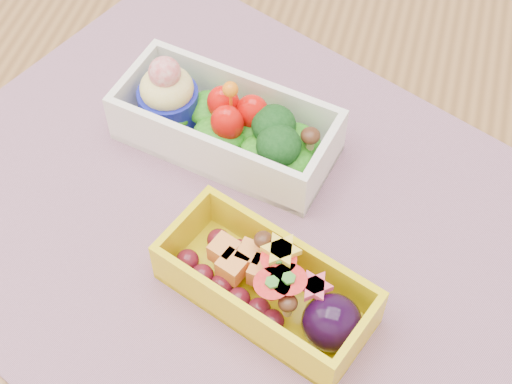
% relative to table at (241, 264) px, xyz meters
% --- Properties ---
extents(table, '(1.20, 0.80, 0.75)m').
position_rel_table_xyz_m(table, '(0.00, 0.00, 0.00)').
color(table, brown).
rests_on(table, ground).
extents(placemat, '(0.61, 0.55, 0.00)m').
position_rel_table_xyz_m(placemat, '(0.01, -0.03, 0.10)').
color(placemat, gray).
rests_on(placemat, table).
extents(bento_white, '(0.18, 0.11, 0.07)m').
position_rel_table_xyz_m(bento_white, '(-0.02, 0.05, 0.13)').
color(bento_white, white).
rests_on(bento_white, placemat).
extents(bento_yellow, '(0.16, 0.11, 0.05)m').
position_rel_table_xyz_m(bento_yellow, '(0.05, -0.08, 0.12)').
color(bento_yellow, yellow).
rests_on(bento_yellow, placemat).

